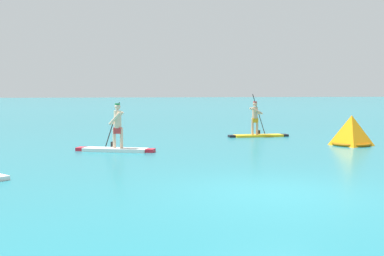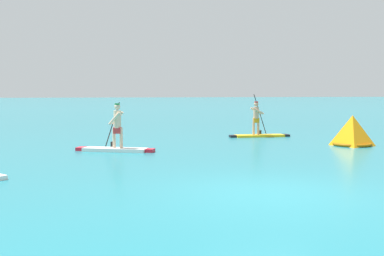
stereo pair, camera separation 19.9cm
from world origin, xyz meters
name	(u,v)px [view 1 (the left image)]	position (x,y,z in m)	size (l,w,h in m)	color
ground	(274,192)	(0.00, 0.00, 0.00)	(440.00, 440.00, 0.00)	#1E727F
paddleboarder_mid_center	(116,141)	(-2.28, 7.78, 0.37)	(2.73, 1.68, 1.77)	white
paddleboarder_far_right	(257,129)	(4.92, 11.36, 0.38)	(2.95, 0.92, 2.06)	yellow
race_marker_buoy	(351,132)	(6.96, 6.98, 0.53)	(1.74, 1.74, 1.20)	orange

